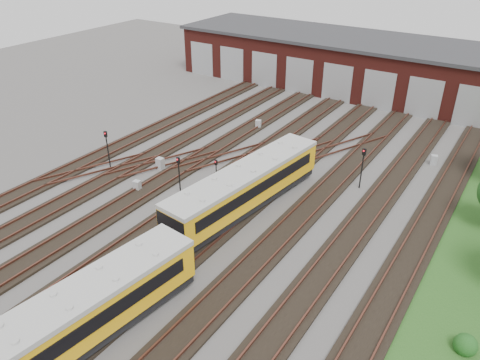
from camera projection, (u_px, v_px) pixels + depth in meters
The scene contains 14 objects.
ground at pixel (155, 254), 30.40m from camera, with size 120.00×120.00×0.00m, color #4E4B48.
track_network at pixel (159, 247), 30.86m from camera, with size 30.40×70.00×0.33m.
maintenance_shed at pixel (372, 66), 58.02m from camera, with size 51.00×12.50×6.35m.
metro_train at pixel (67, 325), 22.58m from camera, with size 4.39×46.99×3.05m.
signal_mast_0 at pixel (107, 145), 39.98m from camera, with size 0.30×0.29×3.45m.
signal_mast_1 at pixel (216, 171), 36.79m from camera, with size 0.22×0.21×2.70m.
signal_mast_2 at pixel (179, 171), 36.00m from camera, with size 0.26×0.24×3.27m.
signal_mast_3 at pixel (363, 163), 36.84m from camera, with size 0.30×0.28×3.51m.
relay_cabinet_0 at pixel (137, 186), 37.33m from camera, with size 0.54×0.45×0.89m, color #A9ABAE.
relay_cabinet_1 at pixel (258, 124), 48.57m from camera, with size 0.55×0.46×0.91m, color #A9ABAE.
relay_cabinet_2 at pixel (160, 164), 40.58m from camera, with size 0.62×0.52×1.04m, color #A9ABAE.
relay_cabinet_3 at pixel (287, 167), 39.98m from camera, with size 0.67×0.56×1.12m, color #A9ABAE.
relay_cabinet_4 at pixel (434, 160), 41.33m from camera, with size 0.54×0.45×0.90m, color #A9ABAE.
bush_0 at pixel (466, 342), 23.30m from camera, with size 1.18×1.18×1.18m, color #164212.
Camera 1 is at (17.96, -17.17, 19.00)m, focal length 35.00 mm.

